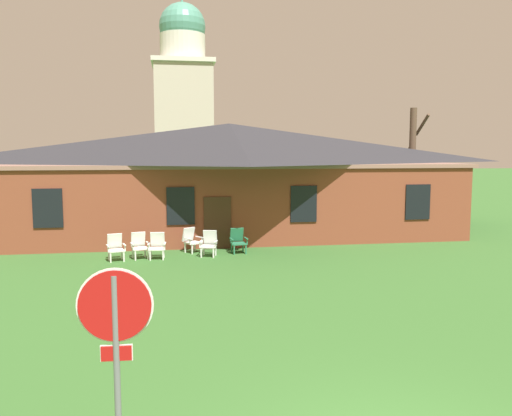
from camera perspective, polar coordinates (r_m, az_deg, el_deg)
The scene contains 10 objects.
brick_building at distance 25.75m, azimuth -2.93°, elevation 3.54°, with size 20.83×10.40×5.26m.
dome_tower at distance 45.46m, azimuth -7.98°, elevation 11.11°, with size 5.18×5.18×17.16m.
stop_sign at distance 5.84m, azimuth -15.16°, elevation -13.97°, with size 0.81×0.08×2.72m.
lawn_chair_by_porch at distance 19.32m, azimuth -15.22°, elevation -4.13°, with size 0.74×0.78×0.96m.
lawn_chair_near_door at distance 19.49m, azimuth -12.73°, elevation -3.97°, with size 0.74×0.79×0.96m.
lawn_chair_left_end at distance 19.31m, azimuth -10.83°, elevation -4.03°, with size 0.66×0.69×0.96m.
lawn_chair_middle at distance 20.30m, azimuth -7.14°, elevation -3.46°, with size 0.85×0.87×0.96m.
lawn_chair_right_end at distance 19.50m, azimuth -5.18°, elevation -3.84°, with size 0.74×0.79×0.96m.
lawn_chair_far_side at distance 20.02m, azimuth -2.01°, elevation -3.55°, with size 0.69×0.72×0.96m.
bare_tree_beside_building at distance 29.41m, azimuth 16.80°, elevation 4.70°, with size 1.26×1.24×6.22m.
Camera 1 is at (-2.81, -5.64, 3.94)m, focal length 36.31 mm.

